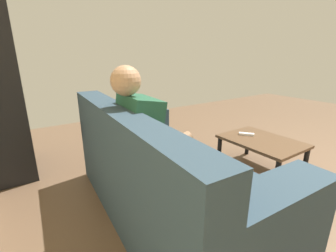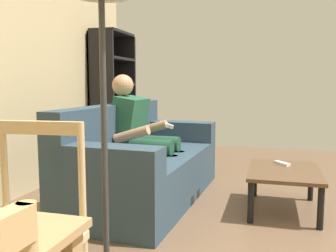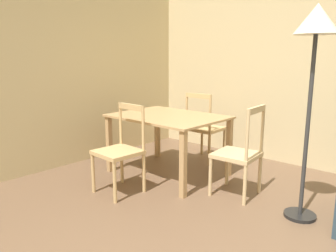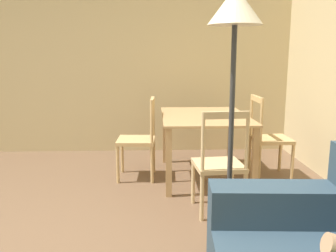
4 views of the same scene
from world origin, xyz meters
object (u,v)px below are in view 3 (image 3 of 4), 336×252
(dining_chair_facing_couch, at_px, (239,154))
(dining_chair_by_doorway, at_px, (120,151))
(dining_chair_near_wall, at_px, (204,128))
(floor_lamp, at_px, (315,40))
(dining_table, at_px, (168,124))

(dining_chair_facing_couch, xyz_separation_m, dining_chair_by_doorway, (-0.98, -0.75, 0.00))
(dining_chair_near_wall, distance_m, floor_lamp, 2.13)
(dining_chair_by_doorway, bearing_deg, dining_chair_facing_couch, 37.69)
(dining_chair_near_wall, height_order, floor_lamp, floor_lamp)
(dining_table, relative_size, dining_chair_by_doorway, 1.39)
(dining_table, distance_m, floor_lamp, 1.89)
(floor_lamp, bearing_deg, dining_chair_facing_couch, 175.73)
(dining_chair_near_wall, xyz_separation_m, floor_lamp, (1.65, -0.80, 1.09))
(dining_table, height_order, dining_chair_near_wall, dining_chair_near_wall)
(dining_chair_near_wall, xyz_separation_m, dining_chair_facing_couch, (0.98, -0.75, -0.01))
(dining_chair_near_wall, bearing_deg, floor_lamp, -25.84)
(dining_table, height_order, dining_chair_facing_couch, dining_chair_facing_couch)
(dining_table, xyz_separation_m, dining_chair_facing_couch, (0.98, 0.00, -0.18))
(dining_chair_by_doorway, bearing_deg, floor_lamp, 23.15)
(floor_lamp, bearing_deg, dining_table, 178.36)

